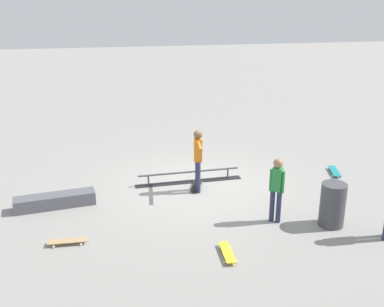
# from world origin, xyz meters

# --- Properties ---
(ground_plane) EXTENTS (60.00, 60.00, 0.00)m
(ground_plane) POSITION_xyz_m (0.00, 0.00, 0.00)
(ground_plane) COLOR gray
(grind_rail) EXTENTS (2.92, 0.40, 0.32)m
(grind_rail) POSITION_xyz_m (0.18, -0.31, 0.14)
(grind_rail) COLOR black
(grind_rail) RESTS_ON ground_plane
(skate_ledge) EXTENTS (1.93, 0.71, 0.32)m
(skate_ledge) POSITION_xyz_m (3.60, 0.63, 0.16)
(skate_ledge) COLOR #595960
(skate_ledge) RESTS_ON ground_plane
(skater_main) EXTENTS (0.23, 1.33, 1.65)m
(skater_main) POSITION_xyz_m (0.04, 0.31, 0.96)
(skater_main) COLOR #2D3351
(skater_main) RESTS_ON ground_plane
(skateboard_main) EXTENTS (0.45, 0.82, 0.09)m
(skateboard_main) POSITION_xyz_m (0.04, 0.09, 0.07)
(skateboard_main) COLOR black
(skateboard_main) RESTS_ON ground_plane
(bystander_green_shirt) EXTENTS (0.32, 0.26, 1.51)m
(bystander_green_shirt) POSITION_xyz_m (-1.36, 2.24, 0.86)
(bystander_green_shirt) COLOR #2D3351
(bystander_green_shirt) RESTS_ON ground_plane
(loose_skateboard_natural) EXTENTS (0.80, 0.26, 0.09)m
(loose_skateboard_natural) POSITION_xyz_m (3.18, 2.47, 0.07)
(loose_skateboard_natural) COLOR tan
(loose_skateboard_natural) RESTS_ON ground_plane
(loose_skateboard_yellow) EXTENTS (0.27, 0.80, 0.09)m
(loose_skateboard_yellow) POSITION_xyz_m (0.04, 3.45, 0.07)
(loose_skateboard_yellow) COLOR yellow
(loose_skateboard_yellow) RESTS_ON ground_plane
(loose_skateboard_teal) EXTENTS (0.39, 0.82, 0.09)m
(loose_skateboard_teal) POSITION_xyz_m (-3.99, -0.20, 0.07)
(loose_skateboard_teal) COLOR teal
(loose_skateboard_teal) RESTS_ON ground_plane
(trash_bin) EXTENTS (0.56, 0.56, 0.99)m
(trash_bin) POSITION_xyz_m (-2.54, 2.62, 0.50)
(trash_bin) COLOR #47474C
(trash_bin) RESTS_ON ground_plane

